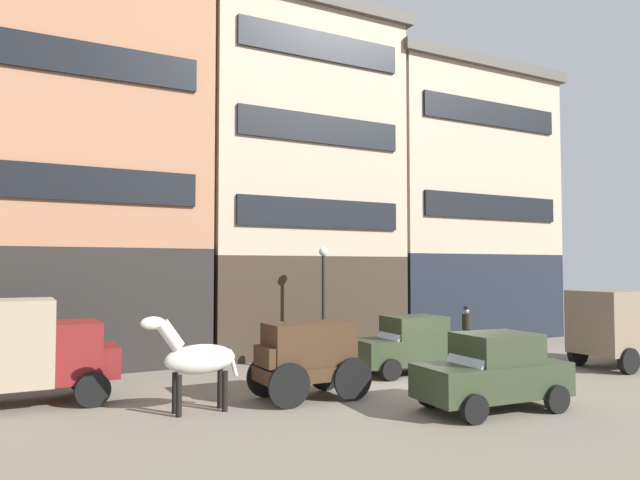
% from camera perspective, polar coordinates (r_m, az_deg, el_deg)
% --- Properties ---
extents(ground_plane, '(120.00, 120.00, 0.00)m').
position_cam_1_polar(ground_plane, '(17.25, 11.71, -14.03)').
color(ground_plane, slate).
extents(building_far_left, '(9.39, 6.73, 16.47)m').
position_cam_1_polar(building_far_left, '(23.31, -23.26, 9.60)').
color(building_far_left, black).
rests_on(building_far_left, ground_plane).
extents(building_center_left, '(8.68, 6.73, 14.10)m').
position_cam_1_polar(building_center_left, '(25.35, -3.27, 5.71)').
color(building_center_left, '#33281E').
rests_on(building_center_left, ground_plane).
extents(building_center_right, '(9.81, 6.73, 13.08)m').
position_cam_1_polar(building_center_right, '(30.14, 12.25, 3.45)').
color(building_center_right, black).
rests_on(building_center_right, ground_plane).
extents(cargo_wagon, '(2.91, 1.52, 1.98)m').
position_cam_1_polar(cargo_wagon, '(15.46, -1.23, -11.12)').
color(cargo_wagon, '#3D2819').
rests_on(cargo_wagon, ground_plane).
extents(draft_horse, '(2.34, 0.61, 2.30)m').
position_cam_1_polar(draft_horse, '(14.35, -11.97, -11.23)').
color(draft_horse, beige).
rests_on(draft_horse, ground_plane).
extents(delivery_truck_near, '(4.38, 2.19, 2.62)m').
position_cam_1_polar(delivery_truck_near, '(22.95, 27.77, -7.33)').
color(delivery_truck_near, '#7A6B4C').
rests_on(delivery_truck_near, ground_plane).
extents(delivery_truck_far, '(4.37, 2.17, 2.62)m').
position_cam_1_polar(delivery_truck_far, '(16.45, -27.45, -9.34)').
color(delivery_truck_far, maroon).
rests_on(delivery_truck_far, ground_plane).
extents(sedan_dark, '(3.83, 2.13, 1.83)m').
position_cam_1_polar(sedan_dark, '(19.37, 8.88, -10.05)').
color(sedan_dark, '#2D3823').
rests_on(sedan_dark, ground_plane).
extents(sedan_light, '(3.81, 2.09, 1.83)m').
position_cam_1_polar(sedan_light, '(14.96, 16.52, -12.21)').
color(sedan_light, '#2D3823').
rests_on(sedan_light, ground_plane).
extents(pedestrian_officer, '(0.51, 0.51, 1.79)m').
position_cam_1_polar(pedestrian_officer, '(25.02, 14.10, -8.14)').
color(pedestrian_officer, black).
rests_on(pedestrian_officer, ground_plane).
extents(streetlamp_curbside, '(0.32, 0.32, 4.12)m').
position_cam_1_polar(streetlamp_curbside, '(20.77, 0.33, -4.70)').
color(streetlamp_curbside, black).
rests_on(streetlamp_curbside, ground_plane).
extents(fire_hydrant_curbside, '(0.24, 0.24, 0.83)m').
position_cam_1_polar(fire_hydrant_curbside, '(20.68, -5.50, -10.95)').
color(fire_hydrant_curbside, maroon).
rests_on(fire_hydrant_curbside, ground_plane).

